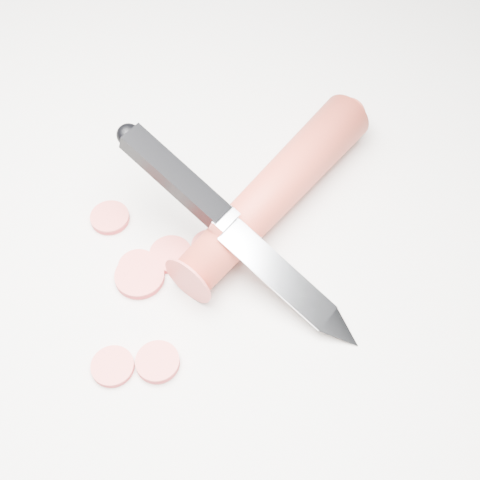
# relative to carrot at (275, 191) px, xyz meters

# --- Properties ---
(ground) EXTENTS (2.40, 2.40, 0.00)m
(ground) POSITION_rel_carrot_xyz_m (-0.08, -0.05, -0.02)
(ground) COLOR beige
(ground) RESTS_ON ground
(carrot) EXTENTS (0.14, 0.21, 0.04)m
(carrot) POSITION_rel_carrot_xyz_m (0.00, 0.00, 0.00)
(carrot) COLOR red
(carrot) RESTS_ON ground
(carrot_slice_0) EXTENTS (0.04, 0.04, 0.01)m
(carrot_slice_0) POSITION_rel_carrot_xyz_m (-0.09, -0.09, -0.02)
(carrot_slice_0) COLOR #D04740
(carrot_slice_0) RESTS_ON ground
(carrot_slice_1) EXTENTS (0.03, 0.03, 0.01)m
(carrot_slice_1) POSITION_rel_carrot_xyz_m (-0.07, -0.06, -0.02)
(carrot_slice_1) COLOR #D04740
(carrot_slice_1) RESTS_ON ground
(carrot_slice_2) EXTENTS (0.03, 0.03, 0.01)m
(carrot_slice_2) POSITION_rel_carrot_xyz_m (-0.10, -0.08, -0.02)
(carrot_slice_2) COLOR #D04740
(carrot_slice_2) RESTS_ON ground
(carrot_slice_3) EXTENTS (0.03, 0.03, 0.01)m
(carrot_slice_3) POSITION_rel_carrot_xyz_m (-0.06, -0.16, -0.02)
(carrot_slice_3) COLOR #D04740
(carrot_slice_3) RESTS_ON ground
(carrot_slice_4) EXTENTS (0.03, 0.03, 0.01)m
(carrot_slice_4) POSITION_rel_carrot_xyz_m (-0.04, -0.05, -0.02)
(carrot_slice_4) COLOR #D04740
(carrot_slice_4) RESTS_ON ground
(carrot_slice_5) EXTENTS (0.03, 0.03, 0.01)m
(carrot_slice_5) POSITION_rel_carrot_xyz_m (-0.13, -0.04, -0.02)
(carrot_slice_5) COLOR #D04740
(carrot_slice_5) RESTS_ON ground
(carrot_slice_6) EXTENTS (0.03, 0.03, 0.01)m
(carrot_slice_6) POSITION_rel_carrot_xyz_m (-0.09, -0.17, -0.02)
(carrot_slice_6) COLOR #D04740
(carrot_slice_6) RESTS_ON ground
(kitchen_knife) EXTENTS (0.22, 0.13, 0.09)m
(kitchen_knife) POSITION_rel_carrot_xyz_m (-0.02, -0.06, 0.02)
(kitchen_knife) COLOR silver
(kitchen_knife) RESTS_ON ground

